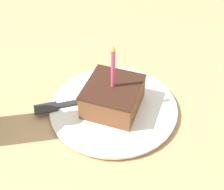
% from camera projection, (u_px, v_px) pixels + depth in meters
% --- Properties ---
extents(ground_plane, '(2.40, 2.40, 0.04)m').
position_uv_depth(ground_plane, '(110.00, 125.00, 0.62)').
color(ground_plane, tan).
rests_on(ground_plane, ground).
extents(plate, '(0.25, 0.25, 0.01)m').
position_uv_depth(plate, '(112.00, 107.00, 0.62)').
color(plate, white).
rests_on(plate, ground_plane).
extents(cake_slice, '(0.10, 0.11, 0.14)m').
position_uv_depth(cake_slice, '(112.00, 96.00, 0.60)').
color(cake_slice, brown).
rests_on(cake_slice, plate).
extents(fork, '(0.16, 0.12, 0.01)m').
position_uv_depth(fork, '(74.00, 103.00, 0.62)').
color(fork, '#262626').
rests_on(fork, plate).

